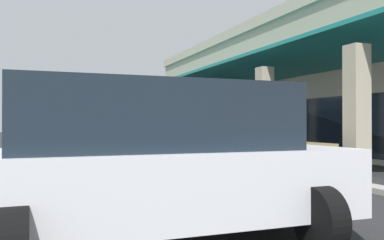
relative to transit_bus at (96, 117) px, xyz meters
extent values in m
plane|color=#262628|center=(3.40, 6.68, -1.85)|extent=(120.00, 120.00, 0.00)
cube|color=#9E998E|center=(1.53, 3.71, -1.79)|extent=(37.10, 0.50, 0.12)
cube|color=#B2A88E|center=(1.53, 13.41, 1.54)|extent=(30.92, 10.29, 6.79)
cube|color=#C0B59A|center=(1.53, 13.41, 5.24)|extent=(31.22, 10.59, 0.60)
cube|color=#B2A88E|center=(-11.35, 5.34, 0.02)|extent=(0.55, 0.55, 3.74)
cube|color=#B2A88E|center=(-6.20, 5.34, 0.02)|extent=(0.55, 0.55, 3.74)
cube|color=#B2A88E|center=(-1.05, 5.34, 0.02)|extent=(0.55, 0.55, 3.74)
cube|color=#B2A88E|center=(4.10, 5.34, 0.02)|extent=(0.55, 0.55, 3.74)
cube|color=#B2A88E|center=(9.26, 5.34, 0.02)|extent=(0.55, 0.55, 3.74)
cube|color=#B2A88E|center=(14.41, 5.34, 0.02)|extent=(0.55, 0.55, 3.74)
cube|color=#146B66|center=(1.53, 6.66, 2.23)|extent=(30.92, 3.16, 0.82)
cube|color=#19232D|center=(1.53, 8.30, -0.45)|extent=(25.97, 0.08, 2.40)
cube|color=#193D9E|center=(0.05, 0.00, -0.13)|extent=(11.11, 3.06, 2.75)
cube|color=white|center=(0.05, 0.00, 0.80)|extent=(11.13, 3.08, 0.36)
cube|color=#19232D|center=(-0.25, 0.01, 0.10)|extent=(9.35, 3.01, 0.90)
cube|color=#19232D|center=(5.52, -0.26, 0.00)|extent=(0.16, 2.24, 1.20)
cube|color=black|center=(5.53, -0.26, 0.97)|extent=(0.15, 1.94, 0.28)
cube|color=black|center=(5.65, -0.26, -1.40)|extent=(0.31, 2.45, 0.24)
cube|color=silver|center=(5.61, 0.63, -1.10)|extent=(0.07, 0.24, 0.16)
cube|color=silver|center=(5.53, -1.15, -1.10)|extent=(0.07, 0.24, 0.16)
cube|color=silver|center=(-1.45, 0.07, 1.37)|extent=(2.48, 1.89, 0.24)
cylinder|color=black|center=(3.74, 1.10, -1.35)|extent=(1.00, 0.30, 1.00)
cylinder|color=black|center=(3.62, -1.44, -1.35)|extent=(1.00, 0.30, 1.00)
cylinder|color=black|center=(-2.96, 1.41, -1.35)|extent=(1.00, 0.30, 1.00)
cylinder|color=black|center=(-3.08, -1.13, -1.35)|extent=(1.00, 0.30, 1.00)
cube|color=silver|center=(19.08, -1.85, -1.10)|extent=(2.03, 4.83, 0.84)
cube|color=#19232D|center=(19.08, -1.95, -0.28)|extent=(1.77, 3.29, 0.80)
cylinder|color=black|center=(18.07, -0.23, -1.47)|extent=(0.76, 0.26, 0.76)
cylinder|color=black|center=(20.02, -0.20, -1.47)|extent=(0.76, 0.26, 0.76)
cylinder|color=black|center=(18.13, -3.50, -1.47)|extent=(0.76, 0.26, 0.76)
cube|color=#9E845B|center=(13.67, 2.36, -1.25)|extent=(1.83, 4.41, 0.66)
cube|color=#19232D|center=(13.66, 2.16, -0.65)|extent=(1.60, 2.47, 0.54)
cylinder|color=black|center=(12.77, 3.86, -1.53)|extent=(0.64, 0.22, 0.64)
cylinder|color=black|center=(14.57, 3.85, -1.53)|extent=(0.64, 0.22, 0.64)
cylinder|color=black|center=(12.76, 0.87, -1.53)|extent=(0.64, 0.22, 0.64)
cylinder|color=black|center=(14.56, 0.86, -1.53)|extent=(0.64, 0.22, 0.64)
cylinder|color=#38383D|center=(8.41, -0.89, -1.43)|extent=(0.16, 0.16, 0.84)
cylinder|color=#38383D|center=(8.41, -0.59, -1.43)|extent=(0.16, 0.16, 0.84)
cube|color=silver|center=(8.41, -0.74, -0.69)|extent=(0.53, 0.46, 0.63)
sphere|color=beige|center=(8.41, -0.74, -0.26)|extent=(0.23, 0.23, 0.23)
cylinder|color=silver|center=(8.63, -0.95, -0.66)|extent=(0.09, 0.09, 0.57)
cylinder|color=silver|center=(8.19, -0.53, -0.66)|extent=(0.09, 0.09, 0.57)
cube|color=gray|center=(7.85, 5.20, -1.60)|extent=(0.72, 0.72, 0.50)
cylinder|color=#332319|center=(7.85, 5.20, -1.34)|extent=(0.61, 0.61, 0.02)
cylinder|color=brown|center=(7.85, 5.20, -0.32)|extent=(0.16, 0.16, 2.07)
ellipsoid|color=#195123|center=(8.25, 5.16, 0.85)|extent=(0.84, 0.30, 0.17)
ellipsoid|color=#195123|center=(7.80, 5.63, 0.96)|extent=(0.30, 0.87, 0.19)
ellipsoid|color=#195123|center=(7.33, 5.08, 0.88)|extent=(1.08, 0.44, 0.18)
ellipsoid|color=#195123|center=(7.81, 4.74, 0.87)|extent=(0.28, 0.93, 0.19)
camera|label=1|loc=(24.10, -3.30, -0.37)|focal=39.80mm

